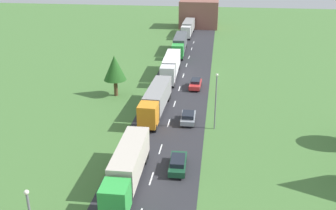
% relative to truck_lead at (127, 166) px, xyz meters
% --- Properties ---
extents(road, '(10.00, 140.00, 0.06)m').
position_rel_truck_lead_xyz_m(road, '(2.19, 9.55, -2.11)').
color(road, '#2B2B30').
rests_on(road, ground).
extents(lane_marking_centre, '(0.16, 119.21, 0.01)m').
position_rel_truck_lead_xyz_m(lane_marking_centre, '(2.19, 4.94, -2.07)').
color(lane_marking_centre, white).
rests_on(lane_marking_centre, road).
extents(truck_lead, '(2.63, 12.38, 3.65)m').
position_rel_truck_lead_xyz_m(truck_lead, '(0.00, 0.00, 0.00)').
color(truck_lead, green).
rests_on(truck_lead, road).
extents(truck_second, '(2.83, 13.56, 3.51)m').
position_rel_truck_lead_xyz_m(truck_second, '(-0.10, 18.37, -0.02)').
color(truck_second, orange).
rests_on(truck_second, road).
extents(truck_third, '(2.76, 13.08, 3.68)m').
position_rel_truck_lead_xyz_m(truck_third, '(-0.06, 35.25, 0.05)').
color(truck_third, white).
rests_on(truck_third, road).
extents(truck_fourth, '(2.80, 13.50, 3.66)m').
position_rel_truck_lead_xyz_m(truck_fourth, '(-0.22, 52.64, 0.01)').
color(truck_fourth, green).
rests_on(truck_fourth, road).
extents(truck_fifth, '(2.73, 12.81, 3.65)m').
position_rel_truck_lead_xyz_m(truck_fifth, '(0.03, 71.62, 0.02)').
color(truck_fifth, white).
rests_on(truck_fifth, road).
extents(car_second, '(1.91, 4.61, 1.49)m').
position_rel_truck_lead_xyz_m(car_second, '(4.73, 3.39, -1.29)').
color(car_second, '#19472D').
rests_on(car_second, road).
extents(car_third, '(1.99, 4.11, 1.47)m').
position_rel_truck_lead_xyz_m(car_third, '(4.81, 15.64, -1.30)').
color(car_third, '#8C939E').
rests_on(car_third, road).
extents(car_fourth, '(1.94, 4.53, 1.50)m').
position_rel_truck_lead_xyz_m(car_fourth, '(4.88, 29.65, -1.29)').
color(car_fourth, red).
rests_on(car_fourth, road).
extents(lamppost_second, '(0.36, 0.36, 7.70)m').
position_rel_truck_lead_xyz_m(lamppost_second, '(8.44, 14.24, 2.18)').
color(lamppost_second, slate).
rests_on(lamppost_second, ground).
extents(tree_oak, '(3.60, 3.60, 6.65)m').
position_rel_truck_lead_xyz_m(tree_oak, '(-7.68, 24.60, 2.47)').
color(tree_oak, '#513823').
rests_on(tree_oak, ground).
extents(distant_building, '(11.13, 8.80, 7.79)m').
position_rel_truck_lead_xyz_m(distant_building, '(2.24, 83.29, 1.76)').
color(distant_building, brown).
rests_on(distant_building, ground).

